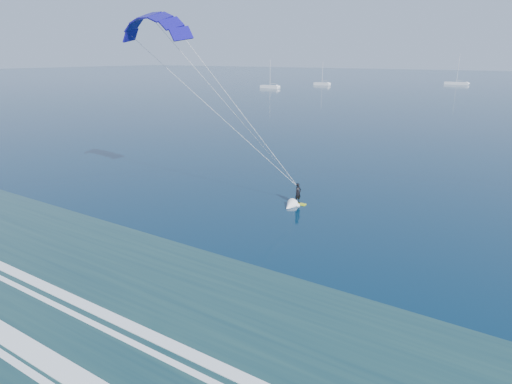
{
  "coord_description": "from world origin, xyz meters",
  "views": [
    {
      "loc": [
        19.54,
        -3.91,
        13.47
      ],
      "look_at": [
        -0.55,
        26.06,
        2.58
      ],
      "focal_mm": 32.0,
      "sensor_mm": 36.0,
      "label": 1
    }
  ],
  "objects_px": {
    "sailboat_1": "(322,84)",
    "sailboat_0": "(270,87)",
    "sailboat_2": "(456,83)",
    "kitesurfer_rig": "(226,104)"
  },
  "relations": [
    {
      "from": "sailboat_1",
      "to": "sailboat_2",
      "type": "height_order",
      "value": "sailboat_2"
    },
    {
      "from": "kitesurfer_rig",
      "to": "sailboat_1",
      "type": "bearing_deg",
      "value": 113.11
    },
    {
      "from": "kitesurfer_rig",
      "to": "sailboat_0",
      "type": "xyz_separation_m",
      "value": [
        -78.69,
        132.55,
        -8.61
      ]
    },
    {
      "from": "sailboat_1",
      "to": "sailboat_0",
      "type": "bearing_deg",
      "value": -107.21
    },
    {
      "from": "sailboat_0",
      "to": "sailboat_2",
      "type": "relative_size",
      "value": 0.83
    },
    {
      "from": "sailboat_0",
      "to": "sailboat_2",
      "type": "height_order",
      "value": "sailboat_2"
    },
    {
      "from": "kitesurfer_rig",
      "to": "sailboat_0",
      "type": "distance_m",
      "value": 154.39
    },
    {
      "from": "kitesurfer_rig",
      "to": "sailboat_1",
      "type": "distance_m",
      "value": 177.01
    },
    {
      "from": "sailboat_0",
      "to": "sailboat_1",
      "type": "xyz_separation_m",
      "value": [
        9.31,
        30.06,
        -0.01
      ]
    },
    {
      "from": "sailboat_2",
      "to": "sailboat_1",
      "type": "bearing_deg",
      "value": -142.32
    }
  ]
}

